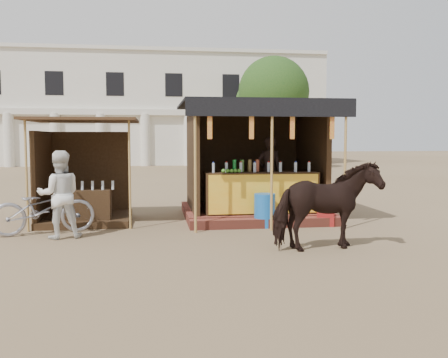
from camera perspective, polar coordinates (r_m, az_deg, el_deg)
name	(u,v)px	position (r m, az deg, el deg)	size (l,w,h in m)	color
ground	(237,248)	(8.93, 1.45, -7.90)	(120.00, 120.00, 0.00)	#846B4C
main_stall	(255,176)	(12.24, 3.61, 0.40)	(3.60, 3.61, 2.78)	brown
secondary_stall	(79,186)	(12.01, -16.28, -0.72)	(2.40, 2.40, 2.38)	#392514
cow	(326,206)	(8.80, 11.62, -3.04)	(0.84, 1.84, 1.56)	black
motorbike	(44,208)	(10.74, -19.92, -3.17)	(0.70, 2.01, 1.06)	#94939B
bystander	(59,195)	(10.18, -18.30, -1.70)	(0.83, 0.65, 1.71)	silver
blue_barrel	(265,210)	(10.98, 4.66, -3.59)	(0.46, 0.46, 0.73)	blue
red_crate	(325,219)	(11.39, 11.52, -4.45)	(0.37, 0.41, 0.31)	maroon
cooler	(297,212)	(11.80, 8.37, -3.70)	(0.74, 0.61, 0.46)	#1B7C48
background_building	(146,111)	(38.59, -8.94, 7.70)	(26.00, 7.45, 8.18)	silver
tree	(270,95)	(31.69, 5.29, 9.58)	(4.50, 4.40, 7.00)	#382314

